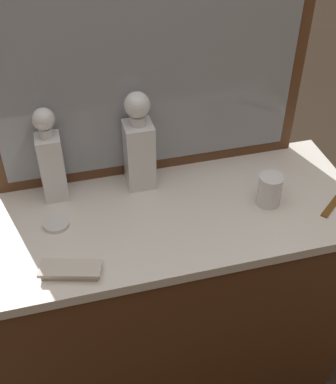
{
  "coord_description": "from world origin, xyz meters",
  "views": [
    {
      "loc": [
        -0.28,
        -1.08,
        1.83
      ],
      "look_at": [
        0.0,
        0.0,
        0.9
      ],
      "focal_mm": 47.02,
      "sensor_mm": 36.0,
      "label": 1
    }
  ],
  "objects": [
    {
      "name": "ground_plane",
      "position": [
        0.0,
        0.0,
        0.0
      ],
      "size": [
        6.0,
        6.0,
        0.0
      ],
      "primitive_type": "plane",
      "color": "#2D2319"
    },
    {
      "name": "dresser",
      "position": [
        0.0,
        0.0,
        0.41
      ],
      "size": [
        1.19,
        0.49,
        0.82
      ],
      "color": "brown",
      "rests_on": "ground_plane"
    },
    {
      "name": "dresser_mirror",
      "position": [
        0.0,
        0.23,
        1.16
      ],
      "size": [
        0.99,
        0.03,
        0.67
      ],
      "color": "brown",
      "rests_on": "dresser"
    },
    {
      "name": "crystal_decanter_front",
      "position": [
        -0.31,
        0.16,
        0.95
      ],
      "size": [
        0.07,
        0.07,
        0.31
      ],
      "color": "white",
      "rests_on": "dresser"
    },
    {
      "name": "crystal_decanter_far_right",
      "position": [
        -0.05,
        0.16,
        0.95
      ],
      "size": [
        0.09,
        0.09,
        0.32
      ],
      "color": "white",
      "rests_on": "dresser"
    },
    {
      "name": "crystal_tumbler_far_right",
      "position": [
        0.31,
        -0.03,
        0.87
      ],
      "size": [
        0.07,
        0.07,
        0.1
      ],
      "color": "white",
      "rests_on": "dresser"
    },
    {
      "name": "silver_brush_rear",
      "position": [
        -0.31,
        -0.17,
        0.84
      ],
      "size": [
        0.17,
        0.1,
        0.02
      ],
      "color": "#B7A88C",
      "rests_on": "dresser"
    },
    {
      "name": "porcelain_dish",
      "position": [
        -0.33,
        0.03,
        0.83
      ],
      "size": [
        0.08,
        0.08,
        0.01
      ],
      "color": "silver",
      "rests_on": "dresser"
    },
    {
      "name": "tortoiseshell_comb",
      "position": [
        0.5,
        -0.09,
        0.83
      ],
      "size": [
        0.13,
        0.11,
        0.01
      ],
      "color": "brown",
      "rests_on": "dresser"
    }
  ]
}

